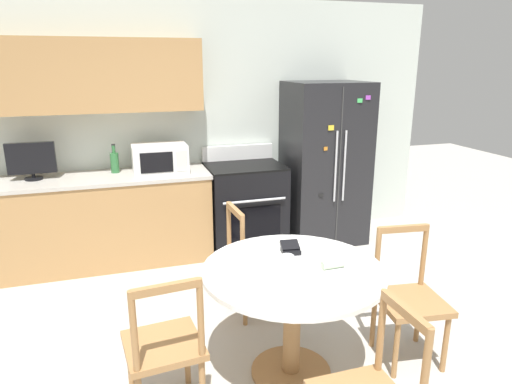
{
  "coord_description": "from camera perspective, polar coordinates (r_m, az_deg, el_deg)",
  "views": [
    {
      "loc": [
        -0.95,
        -2.24,
        1.98
      ],
      "look_at": [
        0.11,
        1.15,
        0.95
      ],
      "focal_mm": 32.0,
      "sensor_mm": 36.0,
      "label": 1
    }
  ],
  "objects": [
    {
      "name": "folded_napkin",
      "position": [
        2.86,
        9.6,
        -8.88
      ],
      "size": [
        0.14,
        0.06,
        0.05
      ],
      "color": "beige",
      "rests_on": "dining_table"
    },
    {
      "name": "dining_chair_far",
      "position": [
        3.67,
        -0.14,
        -8.69
      ],
      "size": [
        0.44,
        0.44,
        0.9
      ],
      "rotation": [
        0.0,
        0.0,
        4.76
      ],
      "color": "#9E7042",
      "rests_on": "ground_plane"
    },
    {
      "name": "refrigerator",
      "position": [
        5.1,
        8.57,
        3.56
      ],
      "size": [
        0.84,
        0.72,
        1.76
      ],
      "color": "black",
      "rests_on": "ground_plane"
    },
    {
      "name": "wallet",
      "position": [
        3.05,
        4.31,
        -7.05
      ],
      "size": [
        0.14,
        0.14,
        0.07
      ],
      "color": "black",
      "rests_on": "dining_table"
    },
    {
      "name": "countertop_tv",
      "position": [
        4.72,
        -26.27,
        3.64
      ],
      "size": [
        0.42,
        0.16,
        0.35
      ],
      "color": "black",
      "rests_on": "kitchen_counter"
    },
    {
      "name": "dining_table",
      "position": [
        2.91,
        4.62,
        -12.29
      ],
      "size": [
        1.13,
        1.13,
        0.75
      ],
      "color": "white",
      "rests_on": "ground_plane"
    },
    {
      "name": "back_wall",
      "position": [
        4.9,
        -9.83,
        9.66
      ],
      "size": [
        5.2,
        0.44,
        2.6
      ],
      "color": "silver",
      "rests_on": "ground_plane"
    },
    {
      "name": "dining_chair_right",
      "position": [
        3.3,
        18.57,
        -12.58
      ],
      "size": [
        0.47,
        0.47,
        0.9
      ],
      "rotation": [
        0.0,
        0.0,
        3.01
      ],
      "color": "#9E7042",
      "rests_on": "ground_plane"
    },
    {
      "name": "kitchen_counter",
      "position": [
        4.78,
        -18.75,
        -3.38
      ],
      "size": [
        2.14,
        0.64,
        0.9
      ],
      "color": "#AD7F4C",
      "rests_on": "ground_plane"
    },
    {
      "name": "counter_bottle",
      "position": [
        4.74,
        -17.26,
        3.63
      ],
      "size": [
        0.08,
        0.08,
        0.29
      ],
      "color": "#2D6B38",
      "rests_on": "kitchen_counter"
    },
    {
      "name": "candle_glass",
      "position": [
        2.82,
        3.95,
        -8.82
      ],
      "size": [
        0.08,
        0.08,
        0.09
      ],
      "color": "silver",
      "rests_on": "dining_table"
    },
    {
      "name": "oven_range",
      "position": [
        4.92,
        -1.38,
        -1.74
      ],
      "size": [
        0.79,
        0.68,
        1.08
      ],
      "color": "black",
      "rests_on": "ground_plane"
    },
    {
      "name": "microwave",
      "position": [
        4.63,
        -11.93,
        4.12
      ],
      "size": [
        0.53,
        0.37,
        0.28
      ],
      "color": "white",
      "rests_on": "kitchen_counter"
    },
    {
      "name": "dining_chair_left",
      "position": [
        2.74,
        -11.39,
        -18.5
      ],
      "size": [
        0.46,
        0.46,
        0.9
      ],
      "rotation": [
        0.0,
        0.0,
        6.38
      ],
      "color": "#9E7042",
      "rests_on": "ground_plane"
    }
  ]
}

